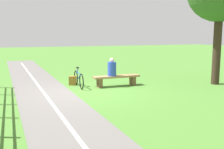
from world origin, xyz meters
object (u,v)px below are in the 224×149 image
Objects in this scene: bicycle at (79,79)px; bench at (116,79)px; person_seated at (112,68)px; backpack at (73,81)px.

bench is at bearing 76.67° from bicycle.
person_seated is (0.21, -0.01, 0.46)m from bench.
person_seated is at bearing -0.00° from bench.
bench is 1.96m from backpack.
person_seated reaches higher than bench.
bicycle is (1.35, -0.44, -0.44)m from person_seated.
person_seated is 0.46× the size of bicycle.
bicycle is at bearing 102.21° from backpack.
backpack is at bearing -28.98° from bench.
person_seated is 1.49m from bicycle.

